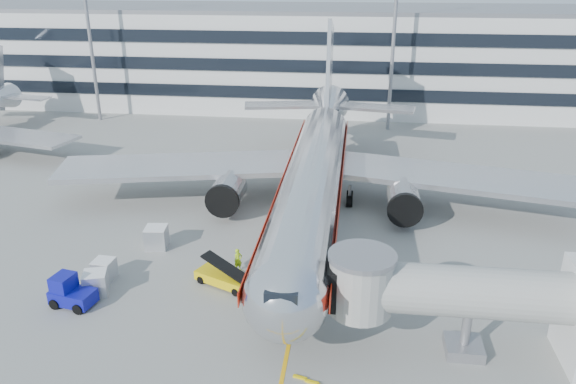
# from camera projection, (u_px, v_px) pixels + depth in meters

# --- Properties ---
(ground) EXTENTS (180.00, 180.00, 0.00)m
(ground) POSITION_uv_depth(u_px,v_px,m) (303.00, 274.00, 42.30)
(ground) COLOR gray
(ground) RESTS_ON ground
(lead_in_line) EXTENTS (0.25, 70.00, 0.01)m
(lead_in_line) POSITION_uv_depth(u_px,v_px,m) (313.00, 219.00, 51.51)
(lead_in_line) COLOR #FFB40D
(lead_in_line) RESTS_ON ground
(main_jet) EXTENTS (50.95, 48.70, 16.06)m
(main_jet) POSITION_uv_depth(u_px,v_px,m) (316.00, 169.00, 51.51)
(main_jet) COLOR silver
(main_jet) RESTS_ON ground
(jet_bridge) EXTENTS (17.80, 4.50, 7.00)m
(jet_bridge) POSITION_uv_depth(u_px,v_px,m) (501.00, 299.00, 32.10)
(jet_bridge) COLOR silver
(jet_bridge) RESTS_ON ground
(terminal) EXTENTS (150.00, 24.25, 15.60)m
(terminal) POSITION_uv_depth(u_px,v_px,m) (338.00, 56.00, 92.73)
(terminal) COLOR silver
(terminal) RESTS_ON ground
(light_mast_west) EXTENTS (2.40, 1.20, 25.45)m
(light_mast_west) POSITION_uv_depth(u_px,v_px,m) (87.00, 17.00, 79.41)
(light_mast_west) COLOR gray
(light_mast_west) RESTS_ON ground
(light_mast_centre) EXTENTS (2.40, 1.20, 25.45)m
(light_mast_centre) POSITION_uv_depth(u_px,v_px,m) (395.00, 21.00, 74.49)
(light_mast_centre) COLOR gray
(light_mast_centre) RESTS_ON ground
(belt_loader) EXTENTS (4.60, 3.25, 2.19)m
(belt_loader) POSITION_uv_depth(u_px,v_px,m) (224.00, 278.00, 40.62)
(belt_loader) COLOR #DFBD09
(belt_loader) RESTS_ON ground
(baggage_tug) EXTENTS (3.21, 2.37, 2.20)m
(baggage_tug) POSITION_uv_depth(u_px,v_px,m) (70.00, 292.00, 38.15)
(baggage_tug) COLOR #0C0F8D
(baggage_tug) RESTS_ON ground
(cargo_container_left) EXTENTS (1.89, 1.89, 1.82)m
(cargo_container_left) POSITION_uv_depth(u_px,v_px,m) (156.00, 237.00, 46.00)
(cargo_container_left) COLOR silver
(cargo_container_left) RESTS_ON ground
(cargo_container_right) EXTENTS (1.53, 1.53, 1.53)m
(cargo_container_right) POSITION_uv_depth(u_px,v_px,m) (104.00, 269.00, 41.43)
(cargo_container_right) COLOR silver
(cargo_container_right) RESTS_ON ground
(cargo_container_front) EXTENTS (1.99, 1.99, 1.69)m
(cargo_container_front) POSITION_uv_depth(u_px,v_px,m) (96.00, 283.00, 39.46)
(cargo_container_front) COLOR silver
(cargo_container_front) RESTS_ON ground
(ramp_worker) EXTENTS (0.79, 0.77, 1.84)m
(ramp_worker) POSITION_uv_depth(u_px,v_px,m) (238.00, 260.00, 42.42)
(ramp_worker) COLOR #A4D716
(ramp_worker) RESTS_ON ground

